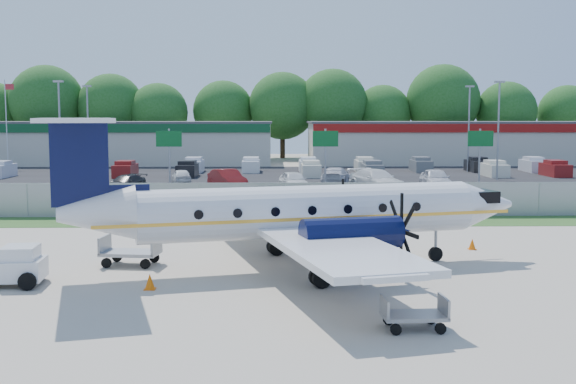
{
  "coord_description": "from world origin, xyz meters",
  "views": [
    {
      "loc": [
        -0.73,
        -27.95,
        5.87
      ],
      "look_at": [
        0.0,
        6.0,
        2.3
      ],
      "focal_mm": 45.0,
      "sensor_mm": 36.0,
      "label": 1
    }
  ],
  "objects_px": {
    "aircraft": "(298,212)",
    "baggage_cart_far": "(414,315)",
    "pushback_tug": "(9,267)",
    "baggage_cart_near": "(131,252)"
  },
  "relations": [
    {
      "from": "pushback_tug",
      "to": "baggage_cart_far",
      "type": "xyz_separation_m",
      "value": [
        13.08,
        -5.53,
        -0.24
      ]
    },
    {
      "from": "aircraft",
      "to": "baggage_cart_far",
      "type": "height_order",
      "value": "aircraft"
    },
    {
      "from": "pushback_tug",
      "to": "baggage_cart_near",
      "type": "bearing_deg",
      "value": 42.96
    },
    {
      "from": "aircraft",
      "to": "baggage_cart_far",
      "type": "xyz_separation_m",
      "value": [
        2.93,
        -7.97,
        -1.82
      ]
    },
    {
      "from": "aircraft",
      "to": "baggage_cart_near",
      "type": "distance_m",
      "value": 6.86
    },
    {
      "from": "aircraft",
      "to": "pushback_tug",
      "type": "relative_size",
      "value": 7.12
    },
    {
      "from": "baggage_cart_far",
      "to": "aircraft",
      "type": "bearing_deg",
      "value": 110.16
    },
    {
      "from": "aircraft",
      "to": "baggage_cart_near",
      "type": "xyz_separation_m",
      "value": [
        -6.59,
        0.87,
        -1.7
      ]
    },
    {
      "from": "pushback_tug",
      "to": "baggage_cart_far",
      "type": "distance_m",
      "value": 14.2
    },
    {
      "from": "aircraft",
      "to": "baggage_cart_far",
      "type": "distance_m",
      "value": 8.69
    }
  ]
}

